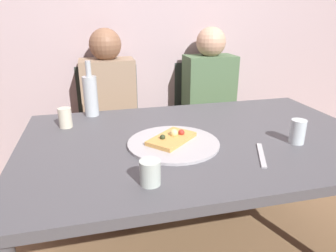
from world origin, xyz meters
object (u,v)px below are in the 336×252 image
at_px(tumbler_near, 65,118).
at_px(guest_in_beanie, 213,103).
at_px(tumbler_far, 150,172).
at_px(chair_left, 110,121).
at_px(dining_table, 199,150).
at_px(wine_bottle, 91,95).
at_px(pizza_slice_last, 172,138).
at_px(table_knife, 261,155).
at_px(chair_right, 205,113).
at_px(wine_glass, 298,132).
at_px(guest_in_sweater, 110,110).
at_px(pizza_tray, 173,143).

relative_size(tumbler_near, guest_in_beanie, 0.09).
relative_size(tumbler_far, chair_left, 0.10).
bearing_deg(dining_table, wine_bottle, 137.28).
distance_m(pizza_slice_last, chair_left, 1.00).
bearing_deg(table_knife, chair_right, 14.97).
xyz_separation_m(wine_glass, guest_in_sweater, (-0.76, 0.93, -0.13)).
relative_size(pizza_slice_last, tumbler_far, 2.90).
height_order(tumbler_near, wine_glass, wine_glass).
distance_m(wine_bottle, tumbler_near, 0.22).
bearing_deg(pizza_tray, table_knife, -31.01).
bearing_deg(dining_table, chair_left, 111.87).
bearing_deg(guest_in_sweater, chair_right, -168.37).
relative_size(pizza_tray, wine_glass, 3.76).
xyz_separation_m(tumbler_near, tumbler_far, (0.31, -0.63, -0.01)).
xyz_separation_m(pizza_slice_last, wine_bottle, (-0.34, 0.48, 0.09)).
bearing_deg(guest_in_beanie, table_knife, 79.08).
xyz_separation_m(dining_table, pizza_tray, (-0.14, -0.05, 0.07)).
xyz_separation_m(tumbler_near, guest_in_sweater, (0.25, 0.48, -0.13)).
height_order(wine_glass, guest_in_sweater, guest_in_sweater).
relative_size(dining_table, guest_in_sweater, 1.38).
bearing_deg(tumbler_far, guest_in_beanie, 58.86).
height_order(pizza_slice_last, wine_glass, wine_glass).
bearing_deg(tumbler_near, wine_glass, -24.09).
xyz_separation_m(tumbler_near, wine_glass, (1.00, -0.45, 0.00)).
height_order(dining_table, tumbler_near, tumbler_near).
height_order(chair_left, chair_right, same).
bearing_deg(wine_bottle, tumbler_far, -77.17).
height_order(pizza_tray, wine_glass, wine_glass).
bearing_deg(pizza_slice_last, guest_in_beanie, 57.14).
bearing_deg(pizza_slice_last, dining_table, 14.04).
height_order(tumbler_near, chair_left, chair_left).
xyz_separation_m(tumbler_far, guest_in_sweater, (-0.07, 1.11, -0.12)).
relative_size(tumbler_far, guest_in_sweater, 0.07).
distance_m(tumbler_far, guest_in_beanie, 1.30).
bearing_deg(chair_right, chair_left, 0.00).
distance_m(wine_bottle, guest_in_sweater, 0.39).
distance_m(pizza_slice_last, guest_in_beanie, 0.95).
xyz_separation_m(dining_table, wine_glass, (0.39, -0.17, 0.12)).
height_order(pizza_tray, chair_right, chair_right).
height_order(tumbler_far, wine_glass, wine_glass).
distance_m(dining_table, wine_bottle, 0.68).
bearing_deg(table_knife, chair_left, 49.57).
height_order(wine_bottle, chair_right, wine_bottle).
bearing_deg(guest_in_beanie, tumbler_near, 25.94).
xyz_separation_m(tumbler_far, guest_in_beanie, (0.67, 1.11, -0.12)).
bearing_deg(wine_bottle, guest_in_sweater, 69.85).
relative_size(chair_right, guest_in_sweater, 0.77).
height_order(pizza_tray, chair_left, chair_left).
bearing_deg(chair_right, pizza_slice_last, 61.52).
bearing_deg(table_knife, pizza_slice_last, 81.22).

